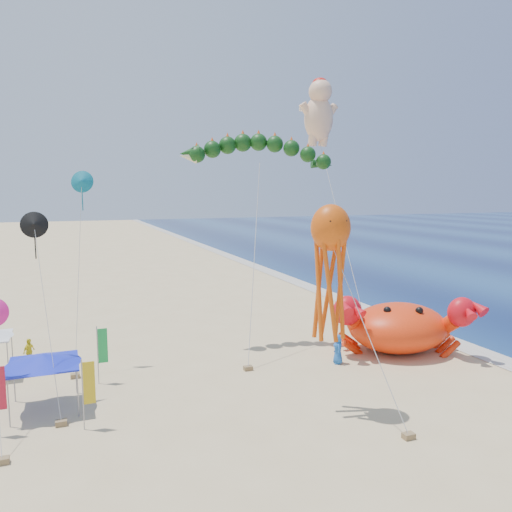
{
  "coord_description": "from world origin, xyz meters",
  "views": [
    {
      "loc": [
        -12.83,
        -25.76,
        10.38
      ],
      "look_at": [
        -2.0,
        2.0,
        6.5
      ],
      "focal_mm": 35.0,
      "sensor_mm": 36.0,
      "label": 1
    }
  ],
  "objects_px": {
    "crab_inflatable": "(400,326)",
    "canopy_blue": "(43,360)",
    "dragon_kite": "(258,155)",
    "octopus_kite": "(330,262)",
    "cherub_kite": "(319,110)"
  },
  "relations": [
    {
      "from": "cherub_kite",
      "to": "octopus_kite",
      "type": "xyz_separation_m",
      "value": [
        -7.97,
        -16.07,
        -9.55
      ]
    },
    {
      "from": "crab_inflatable",
      "to": "octopus_kite",
      "type": "height_order",
      "value": "octopus_kite"
    },
    {
      "from": "dragon_kite",
      "to": "cherub_kite",
      "type": "xyz_separation_m",
      "value": [
        7.11,
        4.75,
        3.98
      ]
    },
    {
      "from": "dragon_kite",
      "to": "cherub_kite",
      "type": "bearing_deg",
      "value": 33.76
    },
    {
      "from": "crab_inflatable",
      "to": "dragon_kite",
      "type": "relative_size",
      "value": 0.64
    },
    {
      "from": "cherub_kite",
      "to": "crab_inflatable",
      "type": "bearing_deg",
      "value": -85.81
    },
    {
      "from": "crab_inflatable",
      "to": "canopy_blue",
      "type": "distance_m",
      "value": 21.28
    },
    {
      "from": "dragon_kite",
      "to": "crab_inflatable",
      "type": "bearing_deg",
      "value": -34.03
    },
    {
      "from": "cherub_kite",
      "to": "octopus_kite",
      "type": "bearing_deg",
      "value": -116.39
    },
    {
      "from": "dragon_kite",
      "to": "octopus_kite",
      "type": "distance_m",
      "value": 12.64
    },
    {
      "from": "cherub_kite",
      "to": "canopy_blue",
      "type": "height_order",
      "value": "cherub_kite"
    },
    {
      "from": "dragon_kite",
      "to": "octopus_kite",
      "type": "height_order",
      "value": "dragon_kite"
    },
    {
      "from": "crab_inflatable",
      "to": "canopy_blue",
      "type": "height_order",
      "value": "crab_inflatable"
    },
    {
      "from": "octopus_kite",
      "to": "canopy_blue",
      "type": "relative_size",
      "value": 2.85
    },
    {
      "from": "dragon_kite",
      "to": "canopy_blue",
      "type": "xyz_separation_m",
      "value": [
        -13.41,
        -6.3,
        -10.29
      ]
    }
  ]
}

